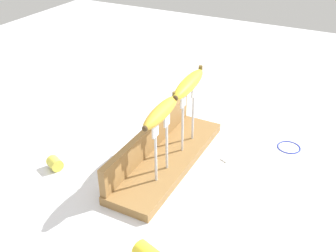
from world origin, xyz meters
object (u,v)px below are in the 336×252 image
(fork_stand_left, at_px, (161,142))
(wire_coil, at_px, (289,147))
(fork_stand_right, at_px, (188,113))
(banana_raised_right, at_px, (189,84))
(banana_chunk_far, at_px, (55,163))
(banana_raised_left, at_px, (161,112))
(fork_fallen_far, at_px, (237,153))

(fork_stand_left, distance_m, wire_coil, 0.44)
(fork_stand_right, height_order, banana_raised_right, banana_raised_right)
(fork_stand_right, xyz_separation_m, banana_chunk_far, (-0.25, 0.30, -0.12))
(banana_raised_right, xyz_separation_m, banana_chunk_far, (-0.25, 0.30, -0.21))
(fork_stand_right, height_order, wire_coil, fork_stand_right)
(fork_stand_right, bearing_deg, wire_coil, -59.31)
(banana_raised_left, bearing_deg, banana_raised_right, -0.00)
(fork_stand_right, xyz_separation_m, fork_fallen_far, (0.05, -0.14, -0.13))
(banana_raised_right, relative_size, banana_chunk_far, 3.95)
(banana_raised_left, bearing_deg, fork_fallen_far, -33.05)
(fork_stand_left, height_order, banana_raised_left, banana_raised_left)
(wire_coil, bearing_deg, banana_chunk_far, 126.06)
(fork_stand_left, xyz_separation_m, fork_stand_right, (0.16, 0.00, 0.01))
(banana_raised_right, bearing_deg, banana_raised_left, 180.00)
(fork_stand_right, bearing_deg, banana_raised_right, -176.23)
(fork_stand_right, distance_m, wire_coil, 0.34)
(fork_stand_left, distance_m, banana_raised_left, 0.09)
(banana_raised_right, distance_m, banana_chunk_far, 0.44)
(fork_stand_left, bearing_deg, banana_chunk_far, 106.67)
(fork_fallen_far, bearing_deg, wire_coil, -50.49)
(banana_raised_right, distance_m, wire_coil, 0.39)
(fork_stand_right, xyz_separation_m, banana_raised_left, (-0.16, -0.00, 0.08))
(banana_raised_right, height_order, banana_chunk_far, banana_raised_right)
(fork_stand_right, xyz_separation_m, banana_raised_right, (-0.00, -0.00, 0.09))
(fork_stand_left, relative_size, wire_coil, 2.39)
(banana_chunk_far, bearing_deg, fork_fallen_far, -55.03)
(banana_raised_left, xyz_separation_m, wire_coil, (0.32, -0.27, -0.21))
(banana_raised_left, distance_m, fork_fallen_far, 0.33)
(banana_raised_left, xyz_separation_m, banana_raised_right, (0.16, -0.00, 0.01))
(fork_stand_right, relative_size, wire_coil, 2.52)
(fork_stand_left, distance_m, fork_fallen_far, 0.29)
(banana_raised_left, bearing_deg, banana_chunk_far, 106.65)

